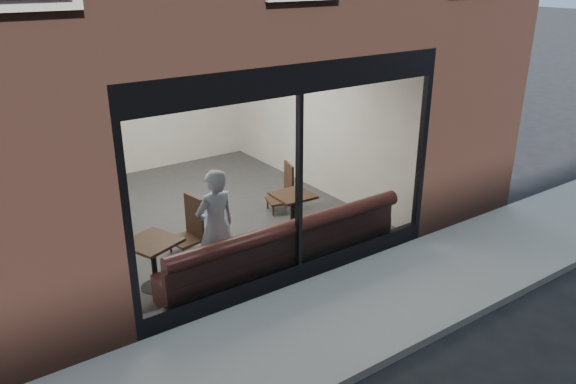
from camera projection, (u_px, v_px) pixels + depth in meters
ground at (398, 353)px, 6.76m from camera, size 120.00×120.00×0.00m
sidewalk_near at (344, 314)px, 7.52m from camera, size 40.00×2.00×0.01m
kerb_near at (401, 351)px, 6.70m from camera, size 40.00×0.10×0.12m
host_building_pier_right at (281, 83)px, 14.25m from camera, size 2.50×12.00×3.20m
host_building_backfill at (96, 80)px, 14.53m from camera, size 5.00×6.00×3.20m
cafe_floor at (206, 213)px, 10.56m from camera, size 6.00×6.00×0.00m
cafe_ceiling at (196, 40)px, 9.38m from camera, size 6.00×6.00×0.00m
cafe_wall_back at (139, 101)px, 12.24m from camera, size 5.00×0.00×5.00m
cafe_wall_left at (56, 157)px, 8.65m from camera, size 0.00×6.00×6.00m
cafe_wall_right at (313, 113)px, 11.29m from camera, size 0.00×6.00×6.00m
storefront_kick at (298, 272)px, 8.27m from camera, size 5.00×0.10×0.30m
storefront_header at (300, 78)px, 7.20m from camera, size 5.00×0.10×0.40m
storefront_mullion at (299, 183)px, 7.75m from camera, size 0.06×0.10×2.50m
storefront_glass at (300, 184)px, 7.72m from camera, size 4.80×0.00×4.80m
banquette at (283, 257)px, 8.54m from camera, size 4.00×0.55×0.45m
person at (216, 227)px, 8.02m from camera, size 0.67×0.47×1.74m
cafe_table_left at (152, 242)px, 7.87m from camera, size 0.87×0.87×0.04m
cafe_table_right at (293, 195)px, 9.49m from camera, size 0.65×0.65×0.04m
cafe_chair_left at (186, 240)px, 9.04m from camera, size 0.53×0.53×0.04m
cafe_chair_right at (279, 200)px, 10.58m from camera, size 0.55×0.55×0.04m
wall_poster at (59, 166)px, 8.79m from camera, size 0.02×0.53×0.70m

